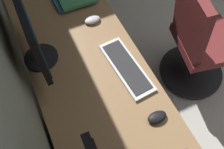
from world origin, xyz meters
The scene contains 7 objects.
desk centered at (0.27, 1.66, 0.66)m, with size 2.22×0.65×0.73m.
drawer_pedestal centered at (0.14, 1.68, 0.35)m, with size 0.40×0.51×0.69m.
monitor_primary centered at (0.67, 1.88, 1.00)m, with size 0.53×0.20×0.47m.
keyboard_main centered at (0.39, 1.46, 0.74)m, with size 0.43×0.17×0.02m.
mouse_main centered at (0.05, 1.46, 0.75)m, with size 0.06×0.10×0.03m, color black.
mouse_spare centered at (0.81, 1.50, 0.75)m, with size 0.06×0.10×0.03m, color silver.
office_chair centered at (0.51, 0.79, 0.46)m, with size 0.56×0.59×0.97m.
Camera 1 is at (-0.25, 1.85, 1.92)m, focal length 38.87 mm.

